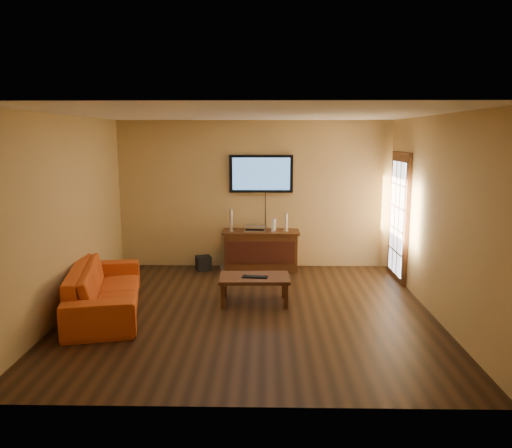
{
  "coord_description": "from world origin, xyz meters",
  "views": [
    {
      "loc": [
        0.21,
        -6.64,
        2.41
      ],
      "look_at": [
        0.06,
        0.8,
        1.1
      ],
      "focal_mm": 35.0,
      "sensor_mm": 36.0,
      "label": 1
    }
  ],
  "objects_px": {
    "speaker_right": "(286,223)",
    "bottle": "(222,270)",
    "coffee_table": "(254,280)",
    "sofa": "(105,281)",
    "game_console": "(274,225)",
    "television": "(261,174)",
    "speaker_left": "(231,221)",
    "av_receiver": "(255,228)",
    "media_console": "(261,250)",
    "subwoofer": "(204,263)",
    "keyboard": "(255,277)"
  },
  "relations": [
    {
      "from": "speaker_left",
      "to": "game_console",
      "type": "xyz_separation_m",
      "value": [
        0.77,
        0.01,
        -0.07
      ]
    },
    {
      "from": "television",
      "to": "sofa",
      "type": "height_order",
      "value": "television"
    },
    {
      "from": "coffee_table",
      "to": "bottle",
      "type": "relative_size",
      "value": 5.35
    },
    {
      "from": "speaker_left",
      "to": "keyboard",
      "type": "distance_m",
      "value": 2.02
    },
    {
      "from": "media_console",
      "to": "coffee_table",
      "type": "distance_m",
      "value": 1.87
    },
    {
      "from": "media_console",
      "to": "game_console",
      "type": "distance_m",
      "value": 0.52
    },
    {
      "from": "coffee_table",
      "to": "game_console",
      "type": "relative_size",
      "value": 4.64
    },
    {
      "from": "television",
      "to": "bottle",
      "type": "distance_m",
      "value": 1.89
    },
    {
      "from": "television",
      "to": "speaker_right",
      "type": "relative_size",
      "value": 3.53
    },
    {
      "from": "speaker_right",
      "to": "av_receiver",
      "type": "height_order",
      "value": "speaker_right"
    },
    {
      "from": "media_console",
      "to": "bottle",
      "type": "xyz_separation_m",
      "value": [
        -0.68,
        -0.39,
        -0.27
      ]
    },
    {
      "from": "coffee_table",
      "to": "speaker_right",
      "type": "distance_m",
      "value": 2.01
    },
    {
      "from": "game_console",
      "to": "television",
      "type": "bearing_deg",
      "value": 150.04
    },
    {
      "from": "bottle",
      "to": "speaker_left",
      "type": "bearing_deg",
      "value": 69.12
    },
    {
      "from": "bottle",
      "to": "keyboard",
      "type": "xyz_separation_m",
      "value": [
        0.61,
        -1.53,
        0.32
      ]
    },
    {
      "from": "speaker_left",
      "to": "game_console",
      "type": "distance_m",
      "value": 0.78
    },
    {
      "from": "subwoofer",
      "to": "keyboard",
      "type": "relative_size",
      "value": 0.67
    },
    {
      "from": "sofa",
      "to": "television",
      "type": "bearing_deg",
      "value": -53.76
    },
    {
      "from": "sofa",
      "to": "bottle",
      "type": "xyz_separation_m",
      "value": [
        1.46,
        1.86,
        -0.35
      ]
    },
    {
      "from": "media_console",
      "to": "bottle",
      "type": "bearing_deg",
      "value": -150.07
    },
    {
      "from": "speaker_left",
      "to": "speaker_right",
      "type": "relative_size",
      "value": 1.2
    },
    {
      "from": "speaker_right",
      "to": "subwoofer",
      "type": "bearing_deg",
      "value": -178.46
    },
    {
      "from": "coffee_table",
      "to": "subwoofer",
      "type": "bearing_deg",
      "value": 118.05
    },
    {
      "from": "speaker_right",
      "to": "game_console",
      "type": "height_order",
      "value": "speaker_right"
    },
    {
      "from": "television",
      "to": "speaker_left",
      "type": "relative_size",
      "value": 2.93
    },
    {
      "from": "coffee_table",
      "to": "speaker_right",
      "type": "xyz_separation_m",
      "value": [
        0.53,
        1.86,
        0.52
      ]
    },
    {
      "from": "media_console",
      "to": "sofa",
      "type": "xyz_separation_m",
      "value": [
        -2.14,
        -2.26,
        0.08
      ]
    },
    {
      "from": "television",
      "to": "sofa",
      "type": "xyz_separation_m",
      "value": [
        -2.14,
        -2.48,
        -1.3
      ]
    },
    {
      "from": "speaker_left",
      "to": "av_receiver",
      "type": "distance_m",
      "value": 0.46
    },
    {
      "from": "coffee_table",
      "to": "sofa",
      "type": "relative_size",
      "value": 0.46
    },
    {
      "from": "bottle",
      "to": "speaker_right",
      "type": "bearing_deg",
      "value": 19.11
    },
    {
      "from": "media_console",
      "to": "subwoofer",
      "type": "bearing_deg",
      "value": -177.81
    },
    {
      "from": "sofa",
      "to": "bottle",
      "type": "relative_size",
      "value": 11.75
    },
    {
      "from": "keyboard",
      "to": "sofa",
      "type": "bearing_deg",
      "value": -170.76
    },
    {
      "from": "coffee_table",
      "to": "av_receiver",
      "type": "distance_m",
      "value": 1.92
    },
    {
      "from": "speaker_left",
      "to": "subwoofer",
      "type": "relative_size",
      "value": 1.56
    },
    {
      "from": "media_console",
      "to": "television",
      "type": "bearing_deg",
      "value": 90.0
    },
    {
      "from": "media_console",
      "to": "game_console",
      "type": "relative_size",
      "value": 6.25
    },
    {
      "from": "coffee_table",
      "to": "keyboard",
      "type": "relative_size",
      "value": 2.7
    },
    {
      "from": "coffee_table",
      "to": "keyboard",
      "type": "distance_m",
      "value": 0.08
    },
    {
      "from": "sofa",
      "to": "subwoofer",
      "type": "height_order",
      "value": "sofa"
    },
    {
      "from": "speaker_right",
      "to": "bottle",
      "type": "height_order",
      "value": "speaker_right"
    },
    {
      "from": "speaker_left",
      "to": "game_console",
      "type": "relative_size",
      "value": 1.79
    },
    {
      "from": "speaker_right",
      "to": "sofa",
      "type": "bearing_deg",
      "value": -138.98
    },
    {
      "from": "speaker_right",
      "to": "bottle",
      "type": "xyz_separation_m",
      "value": [
        -1.14,
        -0.39,
        -0.78
      ]
    },
    {
      "from": "media_console",
      "to": "speaker_right",
      "type": "xyz_separation_m",
      "value": [
        0.45,
        0.0,
        0.51
      ]
    },
    {
      "from": "coffee_table",
      "to": "speaker_left",
      "type": "relative_size",
      "value": 2.59
    },
    {
      "from": "speaker_right",
      "to": "bottle",
      "type": "distance_m",
      "value": 1.43
    },
    {
      "from": "sofa",
      "to": "keyboard",
      "type": "xyz_separation_m",
      "value": [
        2.07,
        0.34,
        -0.03
      ]
    },
    {
      "from": "subwoofer",
      "to": "television",
      "type": "bearing_deg",
      "value": -7.09
    }
  ]
}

